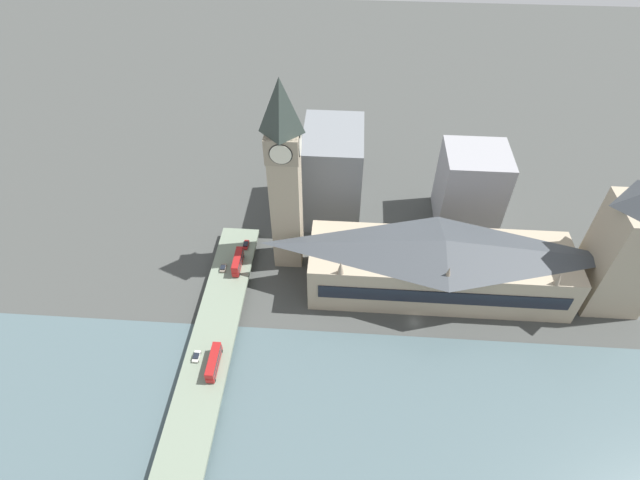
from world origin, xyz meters
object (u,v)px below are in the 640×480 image
parliament_hall (440,266)px  victoria_tower (630,247)px  car_northbound_mid (246,245)px  road_bridge (198,396)px  car_northbound_tail (196,356)px  double_decker_bus_mid (214,362)px  car_northbound_lead (223,268)px  double_decker_bus_rear (238,261)px  clock_tower (285,176)px

parliament_hall → victoria_tower: bearing=-89.9°
victoria_tower → car_northbound_mid: 130.21m
road_bridge → car_northbound_tail: (12.17, 3.27, 1.55)m
double_decker_bus_mid → parliament_hall: bearing=-60.9°
car_northbound_lead → car_northbound_tail: car_northbound_tail is taller
victoria_tower → double_decker_bus_rear: 130.21m
road_bridge → double_decker_bus_mid: (9.54, -2.97, 3.40)m
parliament_hall → car_northbound_lead: parliament_hall is taller
victoria_tower → double_decker_bus_rear: (1.73, 128.93, -18.15)m
clock_tower → car_northbound_tail: (-48.33, 23.35, -33.98)m
double_decker_bus_rear → road_bridge: bearing=177.0°
car_northbound_lead → car_northbound_mid: car_northbound_lead is taller
victoria_tower → double_decker_bus_rear: bearing=89.2°
clock_tower → double_decker_bus_mid: size_ratio=6.16×
clock_tower → victoria_tower: 112.94m
car_northbound_mid → car_northbound_lead: bearing=153.4°
car_northbound_mid → road_bridge: bearing=176.7°
parliament_hall → car_northbound_tail: size_ratio=22.35×
victoria_tower → car_northbound_tail: victoria_tower is taller
parliament_hall → car_northbound_tail: parliament_hall is taller
car_northbound_tail → road_bridge: bearing=-164.9°
parliament_hall → clock_tower: size_ratio=1.22×
double_decker_bus_mid → victoria_tower: bearing=-73.0°
clock_tower → double_decker_bus_rear: bearing=119.6°
parliament_hall → road_bridge: size_ratio=0.63×
car_northbound_lead → car_northbound_mid: bearing=-26.6°
road_bridge → clock_tower: bearing=-18.4°
car_northbound_lead → car_northbound_tail: (-36.81, 0.67, 0.03)m
double_decker_bus_rear → car_northbound_tail: size_ratio=2.78×
road_bridge → car_northbound_lead: size_ratio=36.01×
road_bridge → double_decker_bus_mid: bearing=-17.3°
road_bridge → car_northbound_lead: car_northbound_lead is taller
double_decker_bus_rear → double_decker_bus_mid: bearing=-179.5°
clock_tower → double_decker_bus_mid: (-50.96, 17.10, -32.14)m
parliament_hall → double_decker_bus_mid: parliament_hall is taller
road_bridge → double_decker_bus_rear: bearing=-3.0°
victoria_tower → road_bridge: bearing=110.4°
car_northbound_tail → car_northbound_mid: bearing=-7.9°
car_northbound_tail → double_decker_bus_mid: bearing=-112.8°
road_bridge → car_northbound_lead: (48.97, 2.61, 1.52)m
car_northbound_lead → car_northbound_tail: 36.81m
parliament_hall → car_northbound_lead: bearing=89.9°
car_northbound_mid → double_decker_bus_rear: bearing=175.2°
parliament_hall → road_bridge: bearing=123.6°
road_bridge → victoria_tower: bearing=-69.6°
car_northbound_lead → car_northbound_tail: bearing=179.0°
double_decker_bus_mid → double_decker_bus_rear: size_ratio=1.08×
double_decker_bus_rear → car_northbound_tail: double_decker_bus_rear is taller
double_decker_bus_mid → car_northbound_lead: double_decker_bus_mid is taller
car_northbound_lead → parliament_hall: bearing=-90.1°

